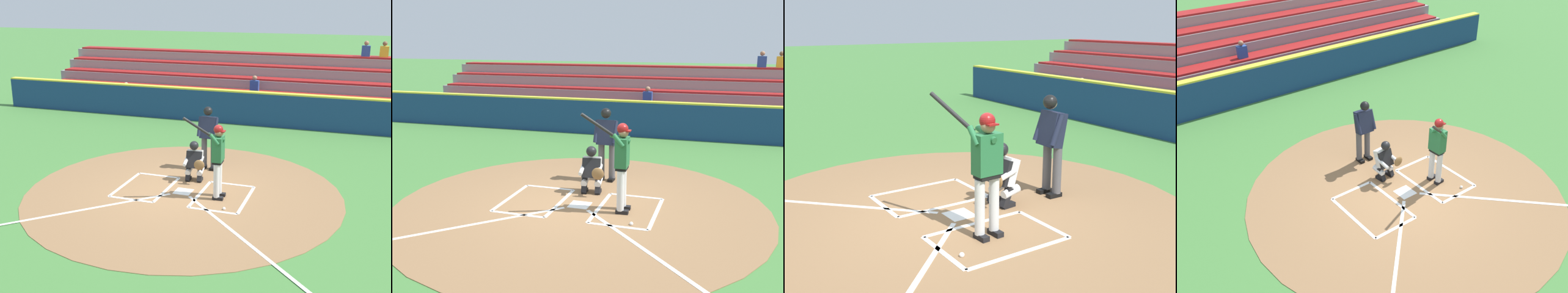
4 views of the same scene
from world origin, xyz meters
TOP-DOWN VIEW (x-y plane):
  - ground_plane at (0.00, 0.00)m, footprint 120.00×120.00m
  - dirt_circle at (0.00, 0.00)m, footprint 8.00×8.00m
  - home_plate_and_chalk at (0.00, 0.88)m, footprint 7.93×4.91m
  - batter at (-0.93, 0.10)m, footprint 0.91×0.74m
  - catcher at (-0.02, -0.85)m, footprint 0.64×0.62m
  - plate_umpire at (-0.08, -1.88)m, footprint 0.59×0.42m
  - baseball at (-1.29, 0.74)m, footprint 0.07×0.07m
  - backstop_wall at (0.00, -7.50)m, footprint 22.00×0.36m
  - bleacher_stand at (-0.00, -10.76)m, footprint 20.00×4.25m

SIDE VIEW (x-z plane):
  - ground_plane at x=0.00m, z-range 0.00..0.00m
  - dirt_circle at x=0.00m, z-range 0.00..0.01m
  - home_plate_and_chalk at x=0.00m, z-range 0.01..0.02m
  - baseball at x=-1.29m, z-range 0.00..0.07m
  - catcher at x=-0.02m, z-range 0.02..1.15m
  - backstop_wall at x=0.00m, z-range 0.00..1.31m
  - bleacher_stand at x=0.00m, z-range -0.65..2.35m
  - plate_umpire at x=-0.08m, z-range 0.14..2.01m
  - batter at x=-0.93m, z-range 0.04..2.16m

